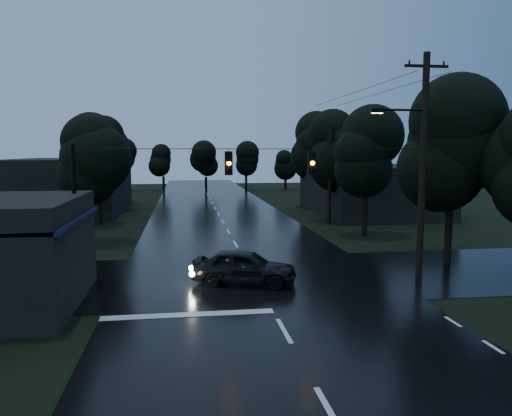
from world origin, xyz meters
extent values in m
plane|color=black|center=(0.00, 0.00, 0.00)|extent=(160.00, 160.00, 0.00)
cube|color=black|center=(0.00, 30.00, 0.00)|extent=(12.00, 120.00, 0.02)
cube|color=black|center=(0.00, 12.00, 0.00)|extent=(60.00, 9.00, 0.02)
cube|color=black|center=(-7.00, 9.00, 3.20)|extent=(0.30, 7.00, 0.15)
cylinder|color=black|center=(-7.20, 6.00, 1.50)|extent=(0.10, 0.10, 3.00)
cylinder|color=black|center=(-7.20, 12.00, 1.50)|extent=(0.10, 0.10, 3.00)
cube|color=#E8C25D|center=(-7.05, 7.50, 2.50)|extent=(0.06, 1.60, 0.50)
cube|color=#E8C25D|center=(-7.05, 10.20, 2.50)|extent=(0.06, 1.20, 0.50)
cube|color=black|center=(14.00, 34.00, 2.20)|extent=(10.00, 14.00, 4.40)
cube|color=black|center=(-14.00, 40.00, 2.50)|extent=(10.00, 16.00, 5.00)
cylinder|color=black|center=(7.50, 11.00, 5.00)|extent=(0.30, 0.30, 10.00)
cube|color=black|center=(7.50, 11.00, 9.40)|extent=(2.00, 0.12, 0.12)
cylinder|color=black|center=(6.40, 11.00, 7.50)|extent=(2.20, 0.10, 0.10)
cube|color=black|center=(5.30, 11.00, 7.45)|extent=(0.60, 0.25, 0.18)
cube|color=#FFB266|center=(5.30, 11.00, 7.35)|extent=(0.45, 0.18, 0.03)
cylinder|color=black|center=(8.30, 28.00, 3.75)|extent=(0.30, 0.30, 7.50)
cube|color=black|center=(8.30, 28.00, 6.90)|extent=(2.00, 0.12, 0.12)
cylinder|color=black|center=(-7.50, 11.00, 3.00)|extent=(0.18, 0.18, 6.00)
cylinder|color=black|center=(0.00, 11.00, 5.80)|extent=(15.00, 0.03, 0.03)
cube|color=black|center=(-1.20, 11.00, 5.20)|extent=(0.32, 0.25, 1.00)
sphere|color=orange|center=(-1.20, 10.85, 5.20)|extent=(0.18, 0.18, 0.18)
cube|color=black|center=(2.40, 11.00, 5.20)|extent=(0.32, 0.25, 1.00)
sphere|color=orange|center=(2.40, 10.85, 5.20)|extent=(0.18, 0.18, 0.18)
cylinder|color=black|center=(10.00, 13.00, 1.40)|extent=(0.36, 0.36, 2.80)
sphere|color=black|center=(10.00, 13.00, 4.80)|extent=(4.48, 4.48, 4.48)
sphere|color=black|center=(10.00, 13.00, 6.00)|extent=(4.48, 4.48, 4.48)
sphere|color=black|center=(10.00, 13.00, 7.20)|extent=(4.48, 4.48, 4.48)
cylinder|color=black|center=(-9.00, 22.00, 1.22)|extent=(0.36, 0.36, 2.45)
sphere|color=black|center=(-9.00, 22.00, 4.20)|extent=(3.92, 3.92, 3.92)
sphere|color=black|center=(-9.00, 22.00, 5.25)|extent=(3.92, 3.92, 3.92)
sphere|color=black|center=(-9.00, 22.00, 6.30)|extent=(3.92, 3.92, 3.92)
cylinder|color=black|center=(-9.60, 30.00, 1.31)|extent=(0.36, 0.36, 2.62)
sphere|color=black|center=(-9.60, 30.00, 4.50)|extent=(4.20, 4.20, 4.20)
sphere|color=black|center=(-9.60, 30.00, 5.62)|extent=(4.20, 4.20, 4.20)
sphere|color=black|center=(-9.60, 30.00, 6.75)|extent=(4.20, 4.20, 4.20)
cylinder|color=black|center=(-10.20, 40.00, 1.40)|extent=(0.36, 0.36, 2.80)
sphere|color=black|center=(-10.20, 40.00, 4.80)|extent=(4.48, 4.48, 4.48)
sphere|color=black|center=(-10.20, 40.00, 6.00)|extent=(4.48, 4.48, 4.48)
sphere|color=black|center=(-10.20, 40.00, 7.20)|extent=(4.48, 4.48, 4.48)
cylinder|color=black|center=(9.00, 22.00, 1.31)|extent=(0.36, 0.36, 2.62)
sphere|color=black|center=(9.00, 22.00, 4.50)|extent=(4.20, 4.20, 4.20)
sphere|color=black|center=(9.00, 22.00, 5.62)|extent=(4.20, 4.20, 4.20)
sphere|color=black|center=(9.00, 22.00, 6.75)|extent=(4.20, 4.20, 4.20)
cylinder|color=black|center=(9.60, 30.00, 1.40)|extent=(0.36, 0.36, 2.80)
sphere|color=black|center=(9.60, 30.00, 4.80)|extent=(4.48, 4.48, 4.48)
sphere|color=black|center=(9.60, 30.00, 6.00)|extent=(4.48, 4.48, 4.48)
sphere|color=black|center=(9.60, 30.00, 7.20)|extent=(4.48, 4.48, 4.48)
cylinder|color=black|center=(10.20, 40.00, 1.49)|extent=(0.36, 0.36, 2.97)
sphere|color=black|center=(10.20, 40.00, 5.10)|extent=(4.76, 4.76, 4.76)
sphere|color=black|center=(10.20, 40.00, 6.38)|extent=(4.76, 4.76, 4.76)
sphere|color=black|center=(10.20, 40.00, 7.65)|extent=(4.76, 4.76, 4.76)
imported|color=black|center=(-0.55, 10.86, 0.76)|extent=(4.78, 3.04, 1.52)
camera|label=1|loc=(-3.08, -10.02, 5.68)|focal=35.00mm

